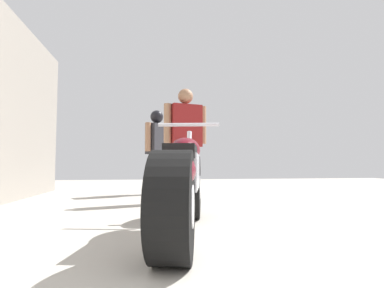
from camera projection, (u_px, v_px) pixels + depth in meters
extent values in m
plane|color=#A8A399|center=(220.00, 218.00, 3.32)|extent=(17.04, 17.04, 0.00)
cylinder|color=black|center=(189.00, 187.00, 3.30)|extent=(0.36, 0.69, 0.66)
cylinder|color=silver|center=(189.00, 187.00, 3.30)|extent=(0.29, 0.29, 0.25)
cylinder|color=black|center=(173.00, 206.00, 1.80)|extent=(0.36, 0.69, 0.66)
cylinder|color=silver|center=(173.00, 206.00, 1.80)|extent=(0.29, 0.29, 0.25)
cube|color=silver|center=(183.00, 171.00, 2.56)|extent=(0.37, 0.70, 0.29)
ellipsoid|color=#5B0F19|center=(185.00, 150.00, 2.80)|extent=(0.37, 0.58, 0.23)
cube|color=black|center=(181.00, 152.00, 2.39)|extent=(0.32, 0.53, 0.10)
ellipsoid|color=#5B0F19|center=(174.00, 171.00, 1.87)|extent=(0.35, 0.50, 0.25)
cylinder|color=silver|center=(189.00, 158.00, 3.27)|extent=(0.10, 0.27, 0.60)
cylinder|color=silver|center=(189.00, 125.00, 3.26)|extent=(0.64, 0.16, 0.04)
cylinder|color=silver|center=(160.00, 212.00, 2.24)|extent=(0.20, 0.58, 0.09)
cylinder|color=#2D3851|center=(192.00, 174.00, 4.76)|extent=(0.20, 0.20, 0.84)
cylinder|color=#2D3851|center=(179.00, 174.00, 4.68)|extent=(0.20, 0.20, 0.84)
cube|color=maroon|center=(185.00, 126.00, 4.77)|extent=(0.52, 0.36, 0.65)
cylinder|color=#9E7051|center=(203.00, 125.00, 4.89)|extent=(0.14, 0.14, 0.59)
cylinder|color=#9E7051|center=(168.00, 123.00, 4.66)|extent=(0.14, 0.14, 0.59)
sphere|color=#9E7051|center=(186.00, 96.00, 4.80)|extent=(0.23, 0.23, 0.23)
cylinder|color=#384766|center=(153.00, 174.00, 5.87)|extent=(0.21, 0.21, 0.77)
cylinder|color=#384766|center=(159.00, 174.00, 6.03)|extent=(0.21, 0.21, 0.77)
cube|color=#2D2D33|center=(157.00, 139.00, 5.99)|extent=(0.45, 0.47, 0.59)
cylinder|color=#9E7051|center=(148.00, 137.00, 5.77)|extent=(0.15, 0.15, 0.54)
cylinder|color=#9E7051|center=(165.00, 139.00, 6.22)|extent=(0.15, 0.15, 0.54)
sphere|color=black|center=(157.00, 118.00, 6.02)|extent=(0.21, 0.21, 0.21)
sphere|color=black|center=(157.00, 117.00, 6.02)|extent=(0.25, 0.25, 0.25)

